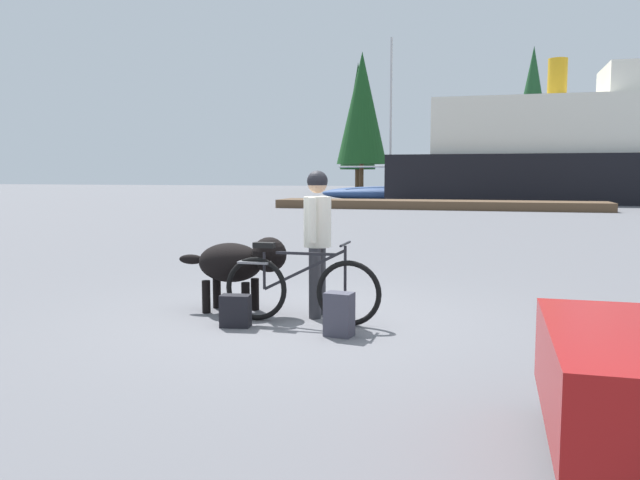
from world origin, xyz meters
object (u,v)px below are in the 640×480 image
dog (239,262)px  handbag_pannier (235,311)px  backpack (339,314)px  sailboat_moored (390,193)px  person_cyclist (317,230)px  ferry_boat (611,152)px  bicycle (300,288)px

dog → handbag_pannier: dog is taller
backpack → sailboat_moored: sailboat_moored is taller
person_cyclist → ferry_boat: size_ratio=0.07×
bicycle → person_cyclist: 0.74m
ferry_boat → person_cyclist: bearing=-104.3°
ferry_boat → sailboat_moored: bearing=-174.2°
dog → ferry_boat: 34.69m
backpack → handbag_pannier: (-1.18, 0.08, -0.05)m
dog → handbag_pannier: bearing=-70.9°
backpack → ferry_boat: (8.02, 34.10, 2.67)m
bicycle → ferry_boat: bearing=75.7°
backpack → bicycle: bearing=141.4°
dog → bicycle: bearing=-22.3°
bicycle → dog: 0.97m
person_cyclist → backpack: size_ratio=3.76×
dog → sailboat_moored: 32.19m
bicycle → ferry_boat: (8.57, 33.66, 2.51)m
bicycle → handbag_pannier: 0.75m
person_cyclist → ferry_boat: 34.40m
ferry_boat → dog: bearing=-105.8°
bicycle → sailboat_moored: 32.64m
handbag_pannier → ferry_boat: 35.35m
dog → backpack: bearing=-29.3°
person_cyclist → dog: (-0.97, -0.02, -0.41)m
person_cyclist → bicycle: bearing=-103.8°
person_cyclist → handbag_pannier: person_cyclist is taller
dog → person_cyclist: bearing=1.3°
bicycle → person_cyclist: size_ratio=1.06×
backpack → sailboat_moored: (-4.66, 32.82, 0.27)m
person_cyclist → handbag_pannier: bearing=-134.4°
bicycle → person_cyclist: (0.09, 0.38, 0.63)m
ferry_boat → sailboat_moored: (-12.68, -1.28, -2.40)m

